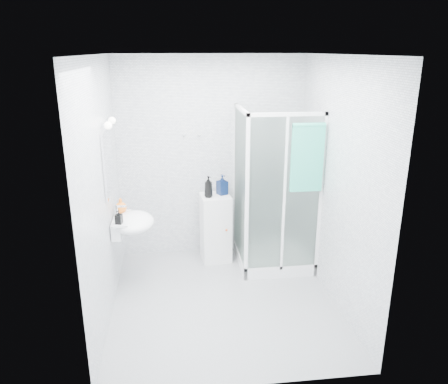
{
  "coord_description": "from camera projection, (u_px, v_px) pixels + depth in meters",
  "views": [
    {
      "loc": [
        -0.5,
        -4.18,
        2.65
      ],
      "look_at": [
        0.05,
        0.35,
        1.15
      ],
      "focal_mm": 35.0,
      "sensor_mm": 36.0,
      "label": 1
    }
  ],
  "objects": [
    {
      "name": "room",
      "position": [
        223.0,
        189.0,
        4.42
      ],
      "size": [
        2.4,
        2.6,
        2.6
      ],
      "color": "white",
      "rests_on": "ground"
    },
    {
      "name": "storage_cabinet",
      "position": [
        216.0,
        228.0,
        5.65
      ],
      "size": [
        0.4,
        0.41,
        0.88
      ],
      "rotation": [
        0.0,
        0.0,
        0.09
      ],
      "color": "white",
      "rests_on": "ground"
    },
    {
      "name": "hand_towel",
      "position": [
        307.0,
        156.0,
        4.81
      ],
      "size": [
        0.36,
        0.05,
        0.77
      ],
      "color": "#30B898",
      "rests_on": "shower_enclosure"
    },
    {
      "name": "wall_hooks",
      "position": [
        192.0,
        135.0,
        5.48
      ],
      "size": [
        0.23,
        0.06,
        0.03
      ],
      "color": "silver",
      "rests_on": "room"
    },
    {
      "name": "shower_enclosure",
      "position": [
        269.0,
        233.0,
        5.49
      ],
      "size": [
        0.9,
        0.95,
        2.0
      ],
      "color": "white",
      "rests_on": "ground"
    },
    {
      "name": "soap_dispenser_black",
      "position": [
        119.0,
        217.0,
        4.66
      ],
      "size": [
        0.08,
        0.09,
        0.15
      ],
      "primitive_type": "imported",
      "rotation": [
        0.0,
        0.0,
        -0.28
      ],
      "color": "black",
      "rests_on": "wall_basin"
    },
    {
      "name": "shampoo_bottle_b",
      "position": [
        222.0,
        185.0,
        5.53
      ],
      "size": [
        0.16,
        0.16,
        0.26
      ],
      "primitive_type": "imported",
      "rotation": [
        0.0,
        0.0,
        0.43
      ],
      "color": "#0B1B42",
      "rests_on": "storage_cabinet"
    },
    {
      "name": "vanity_lights",
      "position": [
        110.0,
        123.0,
        4.52
      ],
      "size": [
        0.1,
        0.4,
        0.08
      ],
      "color": "silver",
      "rests_on": "room"
    },
    {
      "name": "mirror",
      "position": [
        108.0,
        162.0,
        4.65
      ],
      "size": [
        0.02,
        0.6,
        0.7
      ],
      "primitive_type": "cube",
      "color": "white",
      "rests_on": "room"
    },
    {
      "name": "wall_basin",
      "position": [
        131.0,
        223.0,
        4.89
      ],
      "size": [
        0.46,
        0.56,
        0.35
      ],
      "color": "white",
      "rests_on": "ground"
    },
    {
      "name": "soap_dispenser_orange",
      "position": [
        121.0,
        205.0,
        4.98
      ],
      "size": [
        0.15,
        0.15,
        0.17
      ],
      "primitive_type": "imported",
      "rotation": [
        0.0,
        0.0,
        -0.15
      ],
      "color": "orange",
      "rests_on": "wall_basin"
    },
    {
      "name": "shampoo_bottle_a",
      "position": [
        208.0,
        187.0,
        5.42
      ],
      "size": [
        0.14,
        0.14,
        0.27
      ],
      "primitive_type": "imported",
      "rotation": [
        0.0,
        0.0,
        0.43
      ],
      "color": "black",
      "rests_on": "storage_cabinet"
    }
  ]
}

